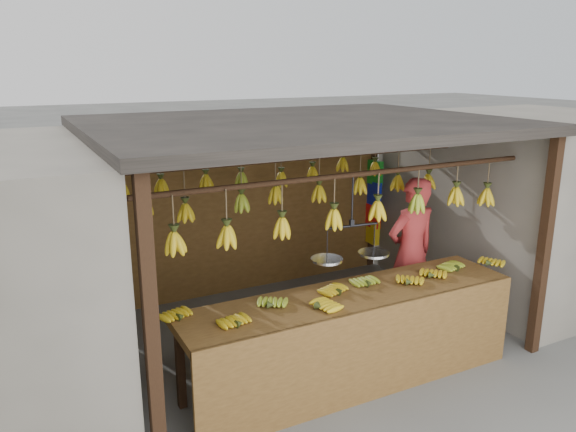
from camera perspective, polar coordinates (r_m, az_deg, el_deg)
ground at (r=6.53m, az=1.23°, el=-11.70°), size 80.00×80.00×0.00m
stall at (r=6.19m, az=-0.12°, el=6.06°), size 4.30×3.30×2.40m
neighbor_right at (r=8.38m, az=23.51°, el=1.49°), size 3.00×3.00×2.30m
counter at (r=5.25m, az=7.13°, el=-10.26°), size 3.52×0.75×0.96m
hanging_bananas at (r=5.97m, az=1.34°, el=2.27°), size 3.57×2.24×0.40m
balance_scale at (r=5.24m, az=6.40°, el=-3.71°), size 0.77×0.34×0.79m
vendor at (r=6.53m, az=12.37°, el=-3.71°), size 0.66×0.44×1.76m
bag_bundles at (r=8.24m, az=8.70°, el=1.26°), size 0.08×0.26×1.24m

